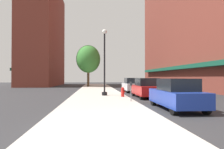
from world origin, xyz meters
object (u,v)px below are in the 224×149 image
Objects in this scene: tree_near at (88,59)px; car_blue at (176,94)px; lamppost at (105,61)px; fire_hydrant at (123,92)px; parking_meter_near at (131,89)px; car_white at (132,85)px; car_red at (146,88)px.

car_blue is (5.42, -24.39, -4.04)m from tree_near.
tree_near is (-1.92, 16.95, 1.65)m from lamppost.
car_blue is (2.05, -6.07, 0.29)m from fire_hydrant.
lamppost reaches higher than parking_meter_near.
car_white reaches higher than fire_hydrant.
tree_near is at bearing 114.82° from car_white.
fire_hydrant is (1.44, -1.37, -2.68)m from lamppost.
fire_hydrant is 0.18× the size of car_red.
fire_hydrant is at bearing 91.87° from parking_meter_near.
car_red is (1.95, 3.47, -0.14)m from parking_meter_near.
tree_near is (-3.37, 18.32, 4.33)m from fire_hydrant.
fire_hydrant is 19.12m from tree_near.
tree_near is at bearing 96.48° from lamppost.
fire_hydrant is 7.07m from car_white.
car_blue reaches higher than parking_meter_near.
car_red is 1.00× the size of car_white.
lamppost is at bearing 108.65° from parking_meter_near.
car_white is (5.42, -11.56, -4.04)m from tree_near.
lamppost is 3.34m from fire_hydrant.
car_white is (0.00, 6.51, 0.00)m from car_red.
tree_near reaches higher than car_red.
tree_near is (-3.47, 21.53, 3.90)m from parking_meter_near.
parking_meter_near is (0.10, -3.21, 0.43)m from fire_hydrant.
car_white is at bearing 92.05° from car_red.
tree_near is 19.29m from car_red.
car_red is 6.51m from car_white.
car_red is at bearing 7.02° from fire_hydrant.
fire_hydrant is 0.60× the size of parking_meter_near.
parking_meter_near is 22.16m from tree_near.
parking_meter_near reaches higher than fire_hydrant.
fire_hydrant is 0.18× the size of car_blue.
lamppost is 17.14m from tree_near.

